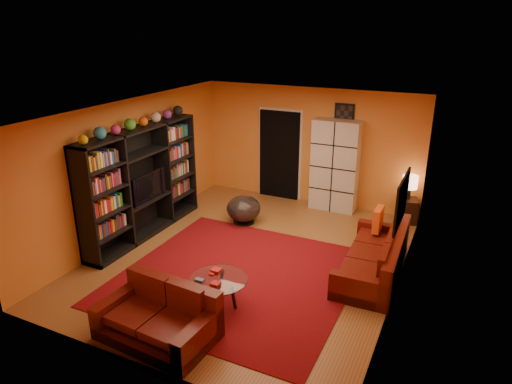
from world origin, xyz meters
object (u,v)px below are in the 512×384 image
at_px(storage_cabinet, 335,166).
at_px(table_lamp, 410,183).
at_px(loveseat, 161,316).
at_px(side_table, 406,210).
at_px(bowl_chair, 244,209).
at_px(sofa, 378,258).
at_px(coffee_table, 218,282).
at_px(entertainment_unit, 142,183).
at_px(tv, 145,186).

bearing_deg(storage_cabinet, table_lamp, -2.03).
xyz_separation_m(loveseat, side_table, (2.37, 5.17, -0.03)).
distance_m(bowl_chair, side_table, 3.37).
distance_m(sofa, table_lamp, 2.43).
relative_size(storage_cabinet, bowl_chair, 2.83).
xyz_separation_m(bowl_chair, side_table, (3.02, 1.49, -0.06)).
bearing_deg(bowl_chair, coffee_table, -70.19).
xyz_separation_m(loveseat, bowl_chair, (-0.65, 3.67, 0.02)).
bearing_deg(sofa, side_table, 85.54).
bearing_deg(bowl_chair, storage_cabinet, 46.94).
xyz_separation_m(entertainment_unit, tv, (0.05, 0.01, -0.06)).
xyz_separation_m(side_table, table_lamp, (0.00, 0.00, 0.61)).
relative_size(loveseat, bowl_chair, 2.23).
bearing_deg(sofa, storage_cabinet, 119.57).
bearing_deg(side_table, coffee_table, -115.42).
distance_m(sofa, side_table, 2.37).
bearing_deg(tv, table_lamp, -58.54).
relative_size(tv, sofa, 0.42).
relative_size(sofa, side_table, 4.43).
relative_size(entertainment_unit, loveseat, 1.91).
bearing_deg(coffee_table, loveseat, -111.10).
bearing_deg(coffee_table, table_lamp, 64.58).
height_order(sofa, storage_cabinet, storage_cabinet).
bearing_deg(side_table, sofa, -92.73).
height_order(tv, sofa, tv).
height_order(entertainment_unit, loveseat, entertainment_unit).
relative_size(coffee_table, storage_cabinet, 0.43).
xyz_separation_m(entertainment_unit, bowl_chair, (1.50, 1.26, -0.74)).
distance_m(loveseat, table_lamp, 5.72).
xyz_separation_m(loveseat, coffee_table, (0.35, 0.91, 0.10)).
bearing_deg(entertainment_unit, storage_cabinet, 43.55).
bearing_deg(side_table, bowl_chair, -153.71).
relative_size(entertainment_unit, tv, 3.22).
height_order(entertainment_unit, storage_cabinet, entertainment_unit).
xyz_separation_m(entertainment_unit, table_lamp, (4.53, 2.75, -0.19)).
bearing_deg(entertainment_unit, tv, 13.61).
bearing_deg(entertainment_unit, sofa, 5.02).
height_order(entertainment_unit, side_table, entertainment_unit).
bearing_deg(table_lamp, entertainment_unit, -148.71).
relative_size(entertainment_unit, bowl_chair, 4.27).
bearing_deg(table_lamp, tv, -148.54).
xyz_separation_m(sofa, storage_cabinet, (-1.47, 2.41, 0.71)).
height_order(sofa, loveseat, same).
bearing_deg(entertainment_unit, bowl_chair, 39.91).
relative_size(coffee_table, bowl_chair, 1.22).
relative_size(loveseat, table_lamp, 3.08).
distance_m(entertainment_unit, sofa, 4.49).
distance_m(tv, storage_cabinet, 4.02).
height_order(side_table, table_lamp, table_lamp).
relative_size(sofa, table_lamp, 4.36).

